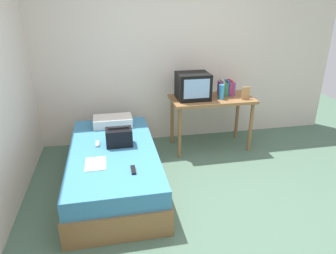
% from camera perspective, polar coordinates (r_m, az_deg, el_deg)
% --- Properties ---
extents(ground_plane, '(8.00, 8.00, 0.00)m').
position_cam_1_polar(ground_plane, '(3.34, 7.69, -15.31)').
color(ground_plane, '#4C6B56').
extents(wall_back, '(5.20, 0.10, 2.60)m').
position_cam_1_polar(wall_back, '(4.63, 0.47, 13.32)').
color(wall_back, beige).
rests_on(wall_back, ground).
extents(bed, '(1.00, 2.00, 0.47)m').
position_cam_1_polar(bed, '(3.67, -9.99, -7.31)').
color(bed, olive).
rests_on(bed, ground).
extents(desk, '(1.16, 0.60, 0.76)m').
position_cam_1_polar(desk, '(4.43, 8.06, 4.20)').
color(desk, olive).
rests_on(desk, ground).
extents(tv, '(0.44, 0.39, 0.36)m').
position_cam_1_polar(tv, '(4.28, 4.63, 7.60)').
color(tv, black).
rests_on(tv, desk).
extents(water_bottle, '(0.07, 0.07, 0.20)m').
position_cam_1_polar(water_bottle, '(4.33, 9.88, 6.45)').
color(water_bottle, '#3399DB').
rests_on(water_bottle, desk).
extents(book_row, '(0.22, 0.16, 0.23)m').
position_cam_1_polar(book_row, '(4.52, 10.75, 7.09)').
color(book_row, '#7A3D89').
rests_on(book_row, desk).
extents(picture_frame, '(0.11, 0.02, 0.17)m').
position_cam_1_polar(picture_frame, '(4.40, 14.22, 6.13)').
color(picture_frame, '#B27F4C').
rests_on(picture_frame, desk).
extents(pillow, '(0.51, 0.30, 0.12)m').
position_cam_1_polar(pillow, '(4.20, -10.20, 1.09)').
color(pillow, silver).
rests_on(pillow, bed).
extents(handbag, '(0.30, 0.20, 0.22)m').
position_cam_1_polar(handbag, '(3.59, -9.08, -1.85)').
color(handbag, black).
rests_on(handbag, bed).
extents(magazine, '(0.21, 0.29, 0.01)m').
position_cam_1_polar(magazine, '(3.27, -13.28, -6.65)').
color(magazine, white).
rests_on(magazine, bed).
extents(remote_dark, '(0.04, 0.16, 0.02)m').
position_cam_1_polar(remote_dark, '(3.08, -6.46, -7.91)').
color(remote_dark, black).
rests_on(remote_dark, bed).
extents(remote_silver, '(0.04, 0.14, 0.02)m').
position_cam_1_polar(remote_silver, '(3.69, -12.93, -3.06)').
color(remote_silver, '#B7B7BC').
rests_on(remote_silver, bed).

